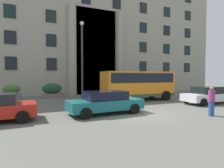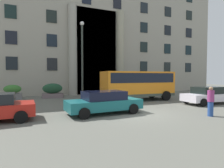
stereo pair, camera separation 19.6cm
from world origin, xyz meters
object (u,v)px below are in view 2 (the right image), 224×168
Objects in this scene: orange_minibus at (138,83)px; parked_hatchback_near at (209,95)px; lamppost_plaza_centre at (82,54)px; parked_sedan_second at (104,102)px; hedge_planter_entrance_right at (53,91)px; pedestrian_woman_dark_dress at (211,101)px; hedge_planter_west at (159,88)px; hedge_planter_far_east at (13,92)px; bus_stop_sign at (166,82)px.

parked_hatchback_near is (4.20, -4.27, -0.90)m from orange_minibus.
parked_hatchback_near is 0.59× the size of lamppost_plaza_centre.
orange_minibus is 6.92m from parked_sedan_second.
hedge_planter_entrance_right is 1.24× the size of pedestrian_woman_dark_dress.
hedge_planter_entrance_right is at bearing 99.06° from parked_sedan_second.
parked_sedan_second is at bearing -139.24° from hedge_planter_west.
pedestrian_woman_dark_dress is at bearing -85.95° from orange_minibus.
orange_minibus is at bearing -33.72° from lamppost_plaza_centre.
parked_sedan_second is at bearing -58.42° from hedge_planter_far_east.
parked_hatchback_near reaches higher than parked_sedan_second.
lamppost_plaza_centre reaches higher than bus_stop_sign.
lamppost_plaza_centre reaches higher than parked_sedan_second.
hedge_planter_west is 1.01× the size of hedge_planter_far_east.
pedestrian_woman_dark_dress is (-4.58, -9.58, -0.73)m from bus_stop_sign.
hedge_planter_entrance_right is 1.28× the size of hedge_planter_far_east.
hedge_planter_entrance_right is at bearing -178.99° from hedge_planter_west.
hedge_planter_far_east is at bearing 157.41° from orange_minibus.
lamppost_plaza_centre reaches higher than hedge_planter_far_east.
pedestrian_woman_dark_dress is at bearing -65.63° from lamppost_plaza_centre.
bus_stop_sign is 1.54× the size of hedge_planter_west.
hedge_planter_far_east reaches higher than parked_hatchback_near.
parked_sedan_second is 6.15m from pedestrian_woman_dark_dress.
orange_minibus is at bearing 38.32° from parked_sedan_second.
pedestrian_woman_dark_dress reaches higher than hedge_planter_far_east.
hedge_planter_far_east is 11.34m from parked_sedan_second.
hedge_planter_far_east is (-15.86, 3.12, -0.88)m from bus_stop_sign.
bus_stop_sign is 1.22× the size of hedge_planter_entrance_right.
bus_stop_sign reaches higher than pedestrian_woman_dark_dress.
orange_minibus is 8.32m from hedge_planter_west.
pedestrian_woman_dark_dress is at bearing -115.31° from hedge_planter_west.
bus_stop_sign is at bearing 84.80° from parked_hatchback_near.
lamppost_plaza_centre reaches higher than hedge_planter_west.
lamppost_plaza_centre is at bearing 173.17° from bus_stop_sign.
bus_stop_sign is 16.19m from hedge_planter_far_east.
hedge_planter_far_east is 7.72m from lamppost_plaza_centre.
lamppost_plaza_centre is (0.49, 7.66, 3.77)m from parked_sedan_second.
pedestrian_woman_dark_dress is (11.28, -12.70, 0.16)m from hedge_planter_far_east.
hedge_planter_entrance_right is 0.45× the size of parked_sedan_second.
parked_sedan_second is (-5.08, -4.61, -0.91)m from orange_minibus.
pedestrian_woman_dark_dress is 0.22× the size of lamppost_plaza_centre.
lamppost_plaza_centre is (2.71, -1.96, 3.74)m from hedge_planter_entrance_right.
parked_hatchback_near is (-0.64, -6.19, -0.86)m from bus_stop_sign.
hedge_planter_far_east is at bearing 179.54° from hedge_planter_entrance_right.
hedge_planter_west is at bearing 11.38° from lamppost_plaza_centre.
parked_hatchback_near is at bearing 6.42° from pedestrian_woman_dark_dress.
parked_hatchback_near is at bearing -1.80° from parked_sedan_second.
bus_stop_sign is 9.93m from lamppost_plaza_centre.
bus_stop_sign is at bearing 30.17° from pedestrian_woman_dark_dress.
bus_stop_sign is at bearing 29.46° from parked_sedan_second.
lamppost_plaza_centre is (-4.85, 10.71, 3.63)m from pedestrian_woman_dark_dress.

